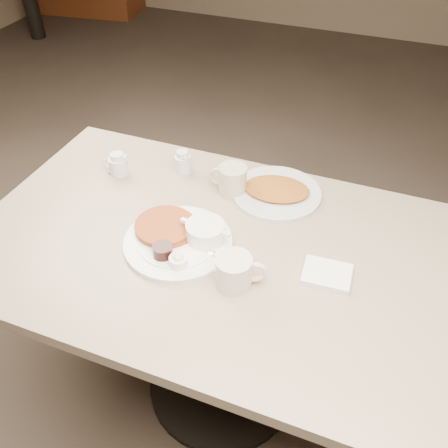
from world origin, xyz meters
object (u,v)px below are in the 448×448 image
(coffee_mug_far, at_px, (232,180))
(creamer_left, at_px, (118,164))
(coffee_mug_near, at_px, (235,271))
(hash_plate, at_px, (277,192))
(diner_table, at_px, (222,285))
(main_plate, at_px, (181,237))
(creamer_right, at_px, (183,162))

(coffee_mug_far, distance_m, creamer_left, 0.41)
(coffee_mug_near, xyz_separation_m, hash_plate, (-0.01, 0.42, -0.03))
(diner_table, relative_size, main_plate, 3.77)
(diner_table, height_order, main_plate, main_plate)
(creamer_left, relative_size, hash_plate, 0.28)
(main_plate, bearing_deg, creamer_right, 114.08)
(coffee_mug_near, xyz_separation_m, creamer_left, (-0.55, 0.34, -0.01))
(main_plate, height_order, creamer_left, creamer_left)
(diner_table, xyz_separation_m, coffee_mug_near, (0.09, -0.12, 0.22))
(main_plate, height_order, coffee_mug_far, coffee_mug_far)
(coffee_mug_near, bearing_deg, diner_table, 125.60)
(coffee_mug_near, height_order, creamer_right, coffee_mug_near)
(main_plate, height_order, coffee_mug_near, coffee_mug_near)
(coffee_mug_far, height_order, creamer_right, coffee_mug_far)
(main_plate, distance_m, coffee_mug_far, 0.29)
(diner_table, xyz_separation_m, coffee_mug_far, (-0.06, 0.25, 0.22))
(main_plate, bearing_deg, hash_plate, 58.88)
(creamer_right, relative_size, hash_plate, 0.24)
(main_plate, relative_size, creamer_right, 4.97)
(diner_table, height_order, coffee_mug_near, coffee_mug_near)
(creamer_left, bearing_deg, main_plate, -34.49)
(creamer_right, bearing_deg, main_plate, -65.92)
(coffee_mug_near, distance_m, creamer_right, 0.56)
(coffee_mug_near, xyz_separation_m, coffee_mug_far, (-0.15, 0.37, 0.00))
(coffee_mug_near, bearing_deg, creamer_right, 129.36)
(main_plate, bearing_deg, creamer_left, 145.51)
(main_plate, distance_m, hash_plate, 0.38)
(coffee_mug_far, bearing_deg, main_plate, -100.41)
(creamer_left, distance_m, creamer_right, 0.22)
(creamer_left, distance_m, hash_plate, 0.55)
(coffee_mug_far, bearing_deg, diner_table, -75.78)
(hash_plate, bearing_deg, creamer_left, -171.72)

